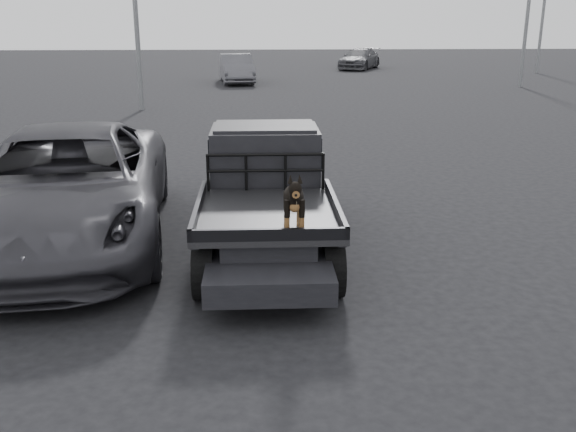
{
  "coord_description": "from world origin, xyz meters",
  "views": [
    {
      "loc": [
        -0.91,
        -8.03,
        3.51
      ],
      "look_at": [
        -0.56,
        -0.69,
        1.19
      ],
      "focal_mm": 40.0,
      "sensor_mm": 36.0,
      "label": 1
    }
  ],
  "objects_px": {
    "flatbed_ute": "(266,222)",
    "dog": "(294,202)",
    "parked_suv": "(66,187)",
    "distant_car_a": "(237,69)",
    "distant_car_b": "(360,59)"
  },
  "relations": [
    {
      "from": "dog",
      "to": "distant_car_a",
      "type": "height_order",
      "value": "dog"
    },
    {
      "from": "flatbed_ute",
      "to": "dog",
      "type": "relative_size",
      "value": 7.3
    },
    {
      "from": "parked_suv",
      "to": "distant_car_a",
      "type": "distance_m",
      "value": 24.86
    },
    {
      "from": "distant_car_a",
      "to": "distant_car_b",
      "type": "xyz_separation_m",
      "value": [
        7.87,
        8.57,
        -0.08
      ]
    },
    {
      "from": "flatbed_ute",
      "to": "distant_car_b",
      "type": "xyz_separation_m",
      "value": [
        6.7,
        33.94,
        0.2
      ]
    },
    {
      "from": "distant_car_a",
      "to": "distant_car_b",
      "type": "bearing_deg",
      "value": 40.72
    },
    {
      "from": "dog",
      "to": "parked_suv",
      "type": "height_order",
      "value": "parked_suv"
    },
    {
      "from": "flatbed_ute",
      "to": "parked_suv",
      "type": "height_order",
      "value": "parked_suv"
    },
    {
      "from": "distant_car_a",
      "to": "parked_suv",
      "type": "bearing_deg",
      "value": -101.26
    },
    {
      "from": "flatbed_ute",
      "to": "parked_suv",
      "type": "relative_size",
      "value": 0.83
    },
    {
      "from": "distant_car_a",
      "to": "flatbed_ute",
      "type": "bearing_deg",
      "value": -94.06
    },
    {
      "from": "distant_car_b",
      "to": "dog",
      "type": "bearing_deg",
      "value": -74.39
    },
    {
      "from": "distant_car_a",
      "to": "distant_car_b",
      "type": "relative_size",
      "value": 0.99
    },
    {
      "from": "parked_suv",
      "to": "distant_car_b",
      "type": "xyz_separation_m",
      "value": [
        9.85,
        33.35,
        -0.24
      ]
    },
    {
      "from": "parked_suv",
      "to": "distant_car_a",
      "type": "bearing_deg",
      "value": 79.06
    }
  ]
}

